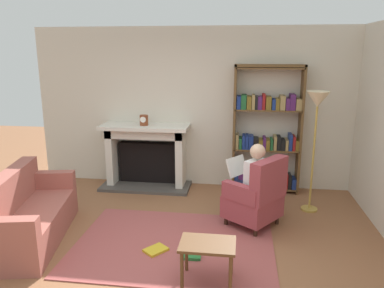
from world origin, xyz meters
name	(u,v)px	position (x,y,z in m)	size (l,w,h in m)	color
ground	(169,258)	(0.00, 0.00, 0.00)	(14.00, 14.00, 0.00)	brown
back_wall	(197,108)	(0.00, 2.55, 1.35)	(5.60, 0.10, 2.70)	beige
area_rug	(174,244)	(0.00, 0.30, 0.01)	(2.40, 1.80, 0.01)	#9F4C49
fireplace	(147,153)	(-0.84, 2.30, 0.58)	(1.52, 0.64, 1.10)	#4C4742
mantel_clock	(144,120)	(-0.84, 2.20, 1.18)	(0.14, 0.14, 0.17)	brown
bookshelf	(266,134)	(1.18, 2.33, 0.97)	(1.10, 0.32, 2.10)	brown
armchair_reading	(257,196)	(1.00, 0.95, 0.42)	(0.88, 0.88, 0.97)	#331E14
seated_reader	(250,180)	(0.91, 1.02, 0.62)	(0.59, 0.56, 1.14)	white
sofa_floral	(27,216)	(-1.82, 0.18, 0.32)	(1.04, 1.81, 0.85)	#A3584C
side_table	(208,249)	(0.47, -0.39, 0.37)	(0.56, 0.39, 0.43)	brown
scattered_books	(178,253)	(0.09, 0.07, 0.03)	(0.70, 0.32, 0.03)	#267233
floor_lamp	(317,110)	(1.81, 1.59, 1.49)	(0.32, 0.32, 1.76)	#B7933F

